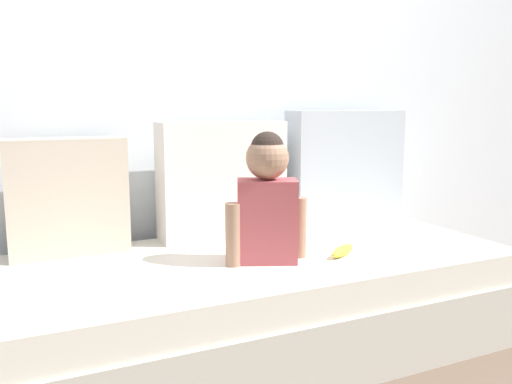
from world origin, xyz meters
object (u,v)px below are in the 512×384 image
object	(u,v)px
couch	(255,303)
toddler	(267,199)
throw_pillow_left	(68,197)
throw_pillow_right	(345,168)
banana	(343,251)
throw_pillow_center	(222,180)

from	to	relation	value
couch	toddler	size ratio (longest dim) A/B	4.30
toddler	throw_pillow_left	bearing A→B (deg)	146.96
throw_pillow_left	throw_pillow_right	world-z (taller)	throw_pillow_right
couch	banana	world-z (taller)	banana
toddler	banana	distance (m)	0.37
toddler	banana	world-z (taller)	toddler
throw_pillow_right	throw_pillow_center	bearing A→B (deg)	180.00
throw_pillow_center	toddler	bearing A→B (deg)	-88.86
couch	toddler	distance (m)	0.44
couch	throw_pillow_left	bearing A→B (deg)	152.36
throw_pillow_left	toddler	world-z (taller)	toddler
couch	toddler	world-z (taller)	toddler
throw_pillow_center	throw_pillow_right	world-z (taller)	throw_pillow_right
banana	throw_pillow_left	bearing A→B (deg)	152.94
throw_pillow_left	throw_pillow_center	world-z (taller)	throw_pillow_center
throw_pillow_center	banana	xyz separation A→B (m)	(0.31, -0.49, -0.23)
throw_pillow_center	throw_pillow_left	bearing A→B (deg)	180.00
throw_pillow_right	toddler	size ratio (longest dim) A/B	1.22
throw_pillow_left	throw_pillow_center	distance (m)	0.65
couch	banana	xyz separation A→B (m)	(0.31, -0.15, 0.21)
throw_pillow_left	throw_pillow_center	bearing A→B (deg)	0.00
couch	throw_pillow_left	size ratio (longest dim) A/B	4.59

